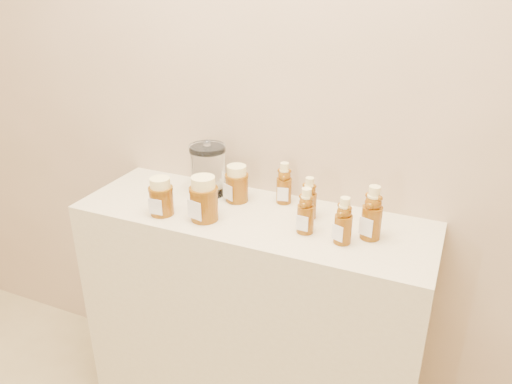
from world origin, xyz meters
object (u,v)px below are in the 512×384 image
at_px(glass_canister, 208,168).
at_px(bear_bottle_front_left, 306,208).
at_px(display_table, 252,323).
at_px(bear_bottle_back_left, 284,180).
at_px(honey_jar_left, 161,196).

bearing_deg(glass_canister, bear_bottle_front_left, -18.30).
bearing_deg(display_table, bear_bottle_front_left, -11.52).
distance_m(display_table, bear_bottle_back_left, 0.55).
xyz_separation_m(honey_jar_left, glass_canister, (0.06, 0.21, 0.03)).
distance_m(honey_jar_left, glass_canister, 0.22).
bearing_deg(bear_bottle_back_left, honey_jar_left, -156.82).
distance_m(display_table, honey_jar_left, 0.59).
relative_size(bear_bottle_front_left, glass_canister, 0.84).
relative_size(bear_bottle_back_left, honey_jar_left, 1.29).
xyz_separation_m(bear_bottle_back_left, honey_jar_left, (-0.34, -0.25, -0.02)).
xyz_separation_m(bear_bottle_back_left, glass_canister, (-0.28, -0.04, 0.02)).
xyz_separation_m(bear_bottle_back_left, bear_bottle_front_left, (0.14, -0.17, 0.00)).
distance_m(bear_bottle_back_left, glass_canister, 0.28).
height_order(bear_bottle_back_left, honey_jar_left, bear_bottle_back_left).
bearing_deg(honey_jar_left, bear_bottle_front_left, 5.53).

